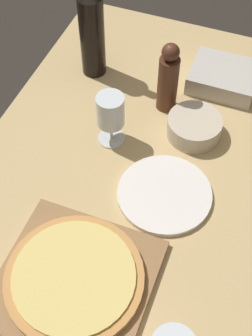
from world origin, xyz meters
TOP-DOWN VIEW (x-y plane):
  - ground_plane at (0.00, 0.00)m, footprint 12.00×12.00m
  - dining_table at (0.00, 0.00)m, footprint 0.80×1.36m
  - cutting_board at (-0.00, -0.30)m, footprint 0.33×0.32m
  - pizza at (-0.00, -0.30)m, footprint 0.30×0.30m
  - wine_bottle at (-0.23, 0.35)m, footprint 0.07×0.07m
  - pepper_mill at (0.02, 0.29)m, footprint 0.06×0.06m
  - wine_glass at (-0.08, 0.12)m, footprint 0.07×0.07m
  - small_bowl at (0.12, 0.21)m, footprint 0.15×0.15m
  - dinner_plate at (0.11, -0.01)m, footprint 0.23×0.23m
  - food_container at (0.15, 0.43)m, footprint 0.19×0.16m

SIDE VIEW (x-z plane):
  - ground_plane at x=0.00m, z-range 0.00..0.00m
  - dining_table at x=0.00m, z-range 0.27..1.01m
  - dinner_plate at x=0.11m, z-range 0.74..0.75m
  - cutting_board at x=0.00m, z-range 0.74..0.76m
  - small_bowl at x=0.12m, z-range 0.74..0.79m
  - food_container at x=0.15m, z-range 0.74..0.80m
  - pizza at x=0.00m, z-range 0.76..0.78m
  - wine_glass at x=-0.08m, z-range 0.77..0.92m
  - pepper_mill at x=0.02m, z-range 0.73..0.95m
  - wine_bottle at x=-0.23m, z-range 0.71..1.06m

